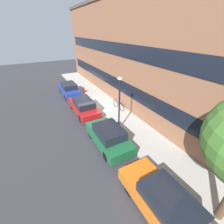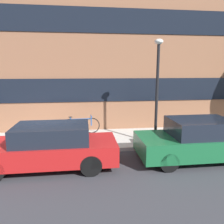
# 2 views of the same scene
# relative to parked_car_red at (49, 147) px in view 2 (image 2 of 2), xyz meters

# --- Properties ---
(ground_plane) EXTENTS (56.00, 56.00, 0.00)m
(ground_plane) POSITION_rel_parked_car_red_xyz_m (-0.34, 1.05, -0.69)
(ground_plane) COLOR #333338
(sidewalk_strip) EXTENTS (28.00, 2.69, 0.15)m
(sidewalk_strip) POSITION_rel_parked_car_red_xyz_m (-0.34, 2.40, -0.62)
(sidewalk_strip) COLOR #B2AFA8
(sidewalk_strip) RESTS_ON ground_plane
(rowhouse_facade) EXTENTS (28.00, 1.02, 9.53)m
(rowhouse_facade) POSITION_rel_parked_car_red_xyz_m (-0.34, 4.19, 4.08)
(rowhouse_facade) COLOR brown
(rowhouse_facade) RESTS_ON ground_plane
(parked_car_red) EXTENTS (4.31, 1.64, 1.38)m
(parked_car_red) POSITION_rel_parked_car_red_xyz_m (0.00, 0.00, 0.00)
(parked_car_red) COLOR #AD1919
(parked_car_red) RESTS_ON ground_plane
(parked_car_green) EXTENTS (3.91, 1.71, 1.42)m
(parked_car_green) POSITION_rel_parked_car_red_xyz_m (4.89, 0.00, 0.01)
(parked_car_green) COLOR #195B33
(parked_car_green) RESTS_ON ground_plane
(bicycle) EXTENTS (1.74, 0.44, 0.84)m
(bicycle) POSITION_rel_parked_car_red_xyz_m (0.96, 3.09, -0.13)
(bicycle) COLOR black
(bicycle) RESTS_ON sidewalk_strip
(lamp_post) EXTENTS (0.32, 0.32, 4.01)m
(lamp_post) POSITION_rel_parked_car_red_xyz_m (3.90, 1.37, 1.98)
(lamp_post) COLOR black
(lamp_post) RESTS_ON sidewalk_strip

